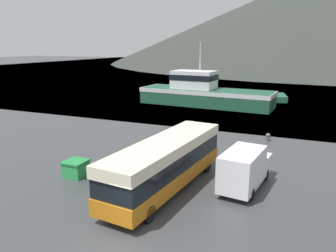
% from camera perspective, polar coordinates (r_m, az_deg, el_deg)
% --- Properties ---
extents(water_surface, '(240.00, 240.00, 0.00)m').
position_cam_1_polar(water_surface, '(152.25, 20.63, 9.83)').
color(water_surface, '#3D5160').
rests_on(water_surface, ground).
extents(hill_backdrop, '(221.46, 221.46, 47.05)m').
position_cam_1_polar(hill_backdrop, '(189.78, 27.17, 16.99)').
color(hill_backdrop, '#2D332D').
rests_on(hill_backdrop, ground).
extents(tour_bus, '(3.68, 11.12, 3.06)m').
position_cam_1_polar(tour_bus, '(19.85, -0.32, -6.27)').
color(tour_bus, '#B26614').
rests_on(tour_bus, ground).
extents(delivery_van, '(2.58, 5.61, 2.51)m').
position_cam_1_polar(delivery_van, '(20.65, 13.25, -7.08)').
color(delivery_van, silver).
rests_on(delivery_van, ground).
extents(fishing_boat, '(19.64, 6.91, 9.08)m').
position_cam_1_polar(fishing_boat, '(48.31, 6.18, 5.83)').
color(fishing_boat, '#1E5138').
rests_on(fishing_boat, water_surface).
extents(storage_bin, '(1.44, 1.47, 1.09)m').
position_cam_1_polar(storage_bin, '(22.98, -15.72, -7.09)').
color(storage_bin, green).
rests_on(storage_bin, ground).
extents(small_boat, '(3.21, 5.73, 0.89)m').
position_cam_1_polar(small_boat, '(55.30, 18.64, 4.73)').
color(small_boat, '#1E5138').
rests_on(small_boat, water_surface).
extents(mooring_bollard, '(0.42, 0.42, 0.74)m').
position_cam_1_polar(mooring_bollard, '(31.44, 17.02, -1.81)').
color(mooring_bollard, '#4C4C51').
rests_on(mooring_bollard, ground).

